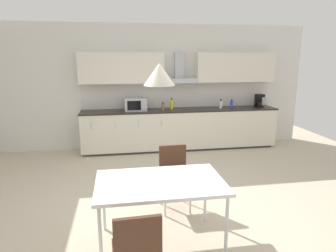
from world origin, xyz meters
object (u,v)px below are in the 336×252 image
Objects in this scene: bottle_yellow at (172,104)px; bottle_white at (221,104)px; microwave at (136,104)px; pendant_lamp at (159,74)px; chair_near_left at (137,249)px; chair_far_right at (174,171)px; bottle_brown at (163,107)px; dining_table at (160,185)px; bottle_blue at (232,104)px; coffee_maker at (259,101)px.

bottle_yellow reaches higher than bottle_white.
pendant_lamp is at bearing -89.29° from microwave.
microwave reaches higher than chair_near_left.
bottle_brown is at bearing 84.69° from chair_far_right.
microwave is 2.65× the size of bottle_brown.
pendant_lamp reaches higher than bottle_white.
pendant_lamp reaches higher than chair_far_right.
dining_table is 1.59× the size of chair_far_right.
bottle_blue is 4.13m from dining_table.
dining_table is at bearing 69.44° from chair_near_left.
dining_table is 1.19m from pendant_lamp.
bottle_blue reaches higher than dining_table.
chair_near_left is at bearing -110.60° from chair_far_right.
microwave is 3.61m from pendant_lamp.
microwave reaches higher than dining_table.
coffee_maker is at bearing 51.19° from pendant_lamp.
dining_table is (0.04, -3.51, -0.35)m from microwave.
coffee_maker is 0.34× the size of chair_far_right.
chair_far_right is at bearing -133.02° from coffee_maker.
chair_near_left is (-2.21, -4.31, -0.47)m from bottle_white.
chair_near_left is 1.75m from chair_far_right.
bottle_brown is at bearing -178.12° from coffee_maker.
dining_table is 0.89m from chair_near_left.
bottle_blue is (0.26, 0.01, -0.00)m from bottle_white.
bottle_white is 1.15× the size of bottle_brown.
bottle_white is 0.65× the size of pendant_lamp.
bottle_yellow reaches higher than chair_far_right.
bottle_brown is at bearing 80.90° from dining_table.
bottle_white is 4.07m from pendant_lamp.
bottle_yellow is 0.30× the size of chair_near_left.
bottle_white is 3.99m from dining_table.
bottle_yellow is 2.80m from chair_far_right.
microwave is at bearing 179.54° from bottle_white.
microwave reaches higher than bottle_brown.
coffee_maker is 2.08m from bottle_yellow.
bottle_yellow is at bearing 77.83° from dining_table.
chair_far_right is (-1.59, -2.68, -0.47)m from bottle_white.
chair_near_left is 1.62m from pendant_lamp.
pendant_lamp is (-2.16, -3.50, 0.89)m from bottle_blue.
dining_table is 1.59× the size of chair_near_left.
bottle_blue is at bearing 55.39° from chair_far_right.
bottle_yellow is 1.14m from bottle_white.
bottle_white is 0.15× the size of dining_table.
dining_table is 0.89m from chair_far_right.
chair_far_right is at bearing 69.36° from pendant_lamp.
chair_far_right is (-1.85, -2.68, -0.47)m from bottle_blue.
bottle_yellow is at bearing 1.85° from microwave.
chair_near_left is at bearing -103.80° from bottle_yellow.
bottle_white is at bearing 59.28° from chair_far_right.
bottle_yellow is at bearing 19.73° from bottle_brown.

